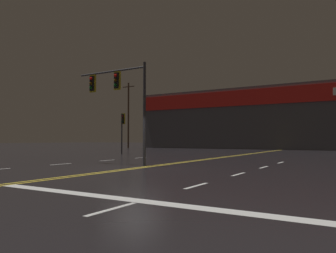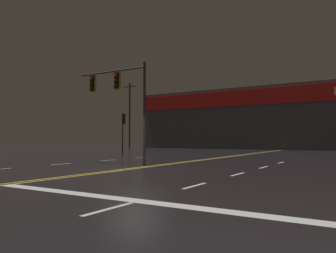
{
  "view_description": "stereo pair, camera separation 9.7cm",
  "coord_description": "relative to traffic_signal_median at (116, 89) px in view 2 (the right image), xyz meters",
  "views": [
    {
      "loc": [
        8.96,
        -11.98,
        1.31
      ],
      "look_at": [
        0.0,
        2.91,
        2.0
      ],
      "focal_mm": 35.0,
      "sensor_mm": 36.0,
      "label": 1
    },
    {
      "loc": [
        9.05,
        -11.93,
        1.31
      ],
      "look_at": [
        0.0,
        2.91,
        2.0
      ],
      "focal_mm": 35.0,
      "sensor_mm": 36.0,
      "label": 2
    }
  ],
  "objects": [
    {
      "name": "road_markings",
      "position": [
        3.32,
        -2.7,
        -4.0
      ],
      "size": [
        14.44,
        60.0,
        0.01
      ],
      "color": "gold",
      "rests_on": "ground"
    },
    {
      "name": "ground_plane",
      "position": [
        2.41,
        -1.52,
        -4.0
      ],
      "size": [
        200.0,
        200.0,
        0.0
      ],
      "primitive_type": "plane",
      "color": "black"
    },
    {
      "name": "traffic_signal_median",
      "position": [
        0.0,
        0.0,
        0.0
      ],
      "size": [
        4.52,
        0.36,
        5.25
      ],
      "color": "#38383D",
      "rests_on": "ground"
    },
    {
      "name": "utility_pole_row",
      "position": [
        2.55,
        26.66,
        1.17
      ],
      "size": [
        47.98,
        0.26,
        10.11
      ],
      "color": "#4C3828",
      "rests_on": "ground"
    },
    {
      "name": "building_backdrop",
      "position": [
        2.41,
        34.14,
        0.2
      ],
      "size": [
        42.81,
        10.23,
        8.37
      ],
      "color": "#4C4C51",
      "rests_on": "ground"
    },
    {
      "name": "traffic_signal_corner_northwest",
      "position": [
        -7.55,
        9.89,
        -1.28
      ],
      "size": [
        0.42,
        0.36,
        3.7
      ],
      "color": "#38383D",
      "rests_on": "ground"
    }
  ]
}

